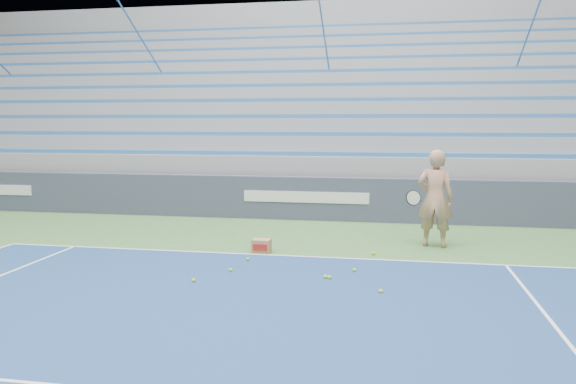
{
  "coord_description": "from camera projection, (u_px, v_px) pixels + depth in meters",
  "views": [
    {
      "loc": [
        2.07,
        1.81,
        2.51
      ],
      "look_at": [
        0.16,
        12.38,
        1.15
      ],
      "focal_mm": 35.0,
      "sensor_mm": 36.0,
      "label": 1
    }
  ],
  "objects": [
    {
      "name": "tennis_ball_7",
      "position": [
        231.0,
        270.0,
        9.38
      ],
      "size": [
        0.07,
        0.07,
        0.07
      ],
      "primitive_type": "sphere",
      "color": "#B1E02D",
      "rests_on": "ground"
    },
    {
      "name": "tennis_ball_5",
      "position": [
        381.0,
        291.0,
        8.21
      ],
      "size": [
        0.07,
        0.07,
        0.07
      ],
      "primitive_type": "sphere",
      "color": "#B1E02D",
      "rests_on": "ground"
    },
    {
      "name": "tennis_ball_3",
      "position": [
        194.0,
        280.0,
        8.77
      ],
      "size": [
        0.07,
        0.07,
        0.07
      ],
      "primitive_type": "sphere",
      "color": "#B1E02D",
      "rests_on": "ground"
    },
    {
      "name": "sponsor_barrier",
      "position": [
        307.0,
        198.0,
        14.35
      ],
      "size": [
        30.0,
        0.32,
        1.1
      ],
      "color": "#3A4159",
      "rests_on": "ground"
    },
    {
      "name": "tennis_ball_2",
      "position": [
        325.0,
        277.0,
        8.98
      ],
      "size": [
        0.07,
        0.07,
        0.07
      ],
      "primitive_type": "sphere",
      "color": "#B1E02D",
      "rests_on": "ground"
    },
    {
      "name": "tennis_ball_4",
      "position": [
        354.0,
        270.0,
        9.37
      ],
      "size": [
        0.07,
        0.07,
        0.07
      ],
      "primitive_type": "sphere",
      "color": "#B1E02D",
      "rests_on": "ground"
    },
    {
      "name": "tennis_ball_1",
      "position": [
        248.0,
        259.0,
        10.12
      ],
      "size": [
        0.07,
        0.07,
        0.07
      ],
      "primitive_type": "sphere",
      "color": "#B1E02D",
      "rests_on": "ground"
    },
    {
      "name": "tennis_player",
      "position": [
        435.0,
        198.0,
        11.19
      ],
      "size": [
        1.0,
        0.92,
        1.96
      ],
      "color": "tan",
      "rests_on": "ground"
    },
    {
      "name": "tennis_ball_6",
      "position": [
        329.0,
        277.0,
        8.94
      ],
      "size": [
        0.07,
        0.07,
        0.07
      ],
      "primitive_type": "sphere",
      "color": "#B1E02D",
      "rests_on": "ground"
    },
    {
      "name": "tennis_ball_0",
      "position": [
        373.0,
        253.0,
        10.58
      ],
      "size": [
        0.07,
        0.07,
        0.07
      ],
      "primitive_type": "sphere",
      "color": "#B1E02D",
      "rests_on": "ground"
    },
    {
      "name": "bleachers",
      "position": [
        330.0,
        126.0,
        19.7
      ],
      "size": [
        31.0,
        9.15,
        7.3
      ],
      "color": "gray",
      "rests_on": "ground"
    },
    {
      "name": "ball_box",
      "position": [
        262.0,
        246.0,
        10.76
      ],
      "size": [
        0.35,
        0.28,
        0.26
      ],
      "color": "#A0794D",
      "rests_on": "ground"
    }
  ]
}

